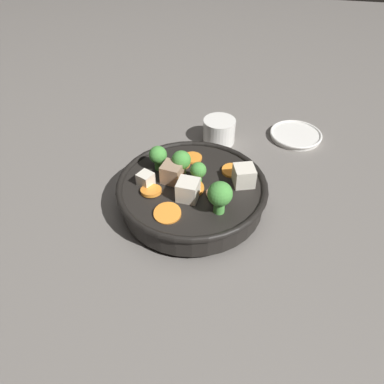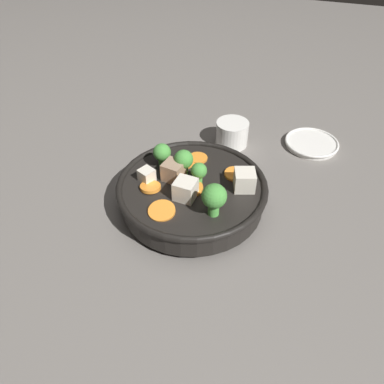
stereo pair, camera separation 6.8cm
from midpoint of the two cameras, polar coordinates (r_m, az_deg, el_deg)
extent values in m
plane|color=slate|center=(0.70, 2.76, -2.28)|extent=(3.00, 3.00, 0.00)
cylinder|color=black|center=(0.70, 2.78, -1.98)|extent=(0.14, 0.14, 0.01)
cylinder|color=black|center=(0.68, 2.85, -0.39)|extent=(0.26, 0.26, 0.04)
torus|color=black|center=(0.67, 2.91, 0.95)|extent=(0.27, 0.27, 0.01)
cylinder|color=brown|center=(0.67, 2.87, 0.21)|extent=(0.24, 0.24, 0.02)
cylinder|color=orange|center=(0.66, 2.25, 0.54)|extent=(0.06, 0.06, 0.01)
cylinder|color=orange|center=(0.66, -3.44, 0.63)|extent=(0.05, 0.05, 0.01)
cylinder|color=orange|center=(0.73, 3.59, 5.09)|extent=(0.05, 0.05, 0.00)
cylinder|color=orange|center=(0.71, 1.82, 4.35)|extent=(0.04, 0.04, 0.01)
cylinder|color=orange|center=(0.69, 9.33, 2.59)|extent=(0.05, 0.05, 0.01)
cylinder|color=orange|center=(0.61, -1.49, -3.05)|extent=(0.05, 0.05, 0.01)
cylinder|color=#59B84C|center=(0.67, 3.95, 1.89)|extent=(0.01, 0.01, 0.02)
sphere|color=#47933D|center=(0.65, 4.03, 3.15)|extent=(0.03, 0.03, 0.03)
cylinder|color=#59B84C|center=(0.68, 1.57, 3.37)|extent=(0.02, 0.02, 0.02)
sphere|color=#47933D|center=(0.67, 1.61, 4.89)|extent=(0.03, 0.03, 0.03)
cylinder|color=#59B84C|center=(0.61, 6.51, -2.62)|extent=(0.02, 0.02, 0.02)
sphere|color=#47933D|center=(0.59, 6.70, -0.77)|extent=(0.04, 0.04, 0.04)
cylinder|color=#59B84C|center=(0.70, -1.76, 4.52)|extent=(0.01, 0.01, 0.02)
sphere|color=#47933D|center=(0.69, -1.79, 5.95)|extent=(0.03, 0.03, 0.03)
cube|color=#9E7F66|center=(0.67, 0.06, 3.09)|extent=(0.04, 0.04, 0.03)
cube|color=silver|center=(0.63, 2.45, 0.17)|extent=(0.04, 0.04, 0.03)
cube|color=silver|center=(0.66, 10.94, 1.66)|extent=(0.05, 0.05, 0.04)
cube|color=silver|center=(0.67, -4.06, 2.43)|extent=(0.03, 0.03, 0.02)
ellipsoid|color=#EA9E84|center=(0.63, 6.27, -1.14)|extent=(0.05, 0.05, 0.02)
cylinder|color=white|center=(0.90, 19.82, 6.82)|extent=(0.11, 0.11, 0.01)
torus|color=white|center=(0.90, 19.89, 7.08)|extent=(0.12, 0.12, 0.01)
cylinder|color=white|center=(0.86, 8.40, 8.75)|extent=(0.07, 0.07, 0.06)
cylinder|color=brown|center=(0.85, 8.51, 9.69)|extent=(0.06, 0.06, 0.00)
camera|label=1|loc=(0.03, -87.13, 2.53)|focal=35.00mm
camera|label=2|loc=(0.03, 92.87, -2.53)|focal=35.00mm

